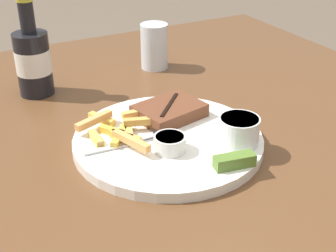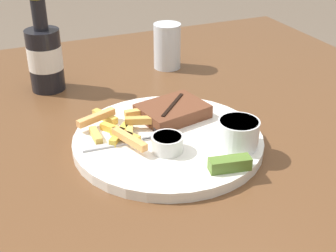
{
  "view_description": "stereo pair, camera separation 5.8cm",
  "coord_description": "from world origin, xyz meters",
  "px_view_note": "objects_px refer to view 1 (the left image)",
  "views": [
    {
      "loc": [
        -0.32,
        -0.61,
        1.18
      ],
      "look_at": [
        0.0,
        0.0,
        0.8
      ],
      "focal_mm": 50.0,
      "sensor_mm": 36.0,
      "label": 1
    },
    {
      "loc": [
        -0.27,
        -0.64,
        1.18
      ],
      "look_at": [
        0.0,
        0.0,
        0.8
      ],
      "focal_mm": 50.0,
      "sensor_mm": 36.0,
      "label": 2
    }
  ],
  "objects_px": {
    "beer_bottle": "(33,60)",
    "drinking_glass": "(154,46)",
    "pickle_spear": "(234,161)",
    "fork_utensil": "(120,146)",
    "coleslaw_cup": "(239,129)",
    "steak_portion": "(169,111)",
    "knife_utensil": "(154,124)",
    "dipping_sauce_cup": "(170,143)",
    "dinner_plate": "(168,141)"
  },
  "relations": [
    {
      "from": "knife_utensil",
      "to": "drinking_glass",
      "type": "xyz_separation_m",
      "value": [
        0.15,
        0.29,
        0.03
      ]
    },
    {
      "from": "pickle_spear",
      "to": "fork_utensil",
      "type": "height_order",
      "value": "pickle_spear"
    },
    {
      "from": "coleslaw_cup",
      "to": "fork_utensil",
      "type": "relative_size",
      "value": 0.51
    },
    {
      "from": "dinner_plate",
      "to": "drinking_glass",
      "type": "distance_m",
      "value": 0.37
    },
    {
      "from": "pickle_spear",
      "to": "drinking_glass",
      "type": "relative_size",
      "value": 0.63
    },
    {
      "from": "dipping_sauce_cup",
      "to": "steak_portion",
      "type": "bearing_deg",
      "value": 62.3
    },
    {
      "from": "steak_portion",
      "to": "fork_utensil",
      "type": "bearing_deg",
      "value": -155.28
    },
    {
      "from": "coleslaw_cup",
      "to": "beer_bottle",
      "type": "distance_m",
      "value": 0.46
    },
    {
      "from": "coleslaw_cup",
      "to": "dinner_plate",
      "type": "bearing_deg",
      "value": 141.17
    },
    {
      "from": "dipping_sauce_cup",
      "to": "beer_bottle",
      "type": "xyz_separation_m",
      "value": [
        -0.13,
        0.36,
        0.04
      ]
    },
    {
      "from": "fork_utensil",
      "to": "drinking_glass",
      "type": "distance_m",
      "value": 0.4
    },
    {
      "from": "drinking_glass",
      "to": "fork_utensil",
      "type": "bearing_deg",
      "value": -124.58
    },
    {
      "from": "dinner_plate",
      "to": "beer_bottle",
      "type": "xyz_separation_m",
      "value": [
        -0.14,
        0.32,
        0.07
      ]
    },
    {
      "from": "fork_utensil",
      "to": "knife_utensil",
      "type": "bearing_deg",
      "value": 29.64
    },
    {
      "from": "coleslaw_cup",
      "to": "fork_utensil",
      "type": "bearing_deg",
      "value": 155.77
    },
    {
      "from": "dinner_plate",
      "to": "coleslaw_cup",
      "type": "distance_m",
      "value": 0.12
    },
    {
      "from": "pickle_spear",
      "to": "beer_bottle",
      "type": "bearing_deg",
      "value": 113.0
    },
    {
      "from": "knife_utensil",
      "to": "steak_portion",
      "type": "bearing_deg",
      "value": -54.09
    },
    {
      "from": "steak_portion",
      "to": "pickle_spear",
      "type": "relative_size",
      "value": 1.98
    },
    {
      "from": "dipping_sauce_cup",
      "to": "beer_bottle",
      "type": "height_order",
      "value": "beer_bottle"
    },
    {
      "from": "steak_portion",
      "to": "dipping_sauce_cup",
      "type": "xyz_separation_m",
      "value": [
        -0.06,
        -0.1,
        0.0
      ]
    },
    {
      "from": "pickle_spear",
      "to": "fork_utensil",
      "type": "bearing_deg",
      "value": 134.36
    },
    {
      "from": "pickle_spear",
      "to": "fork_utensil",
      "type": "distance_m",
      "value": 0.19
    },
    {
      "from": "dinner_plate",
      "to": "coleslaw_cup",
      "type": "height_order",
      "value": "coleslaw_cup"
    },
    {
      "from": "fork_utensil",
      "to": "pickle_spear",
      "type": "bearing_deg",
      "value": -41.6
    },
    {
      "from": "dipping_sauce_cup",
      "to": "pickle_spear",
      "type": "relative_size",
      "value": 0.78
    },
    {
      "from": "coleslaw_cup",
      "to": "beer_bottle",
      "type": "xyz_separation_m",
      "value": [
        -0.24,
        0.4,
        0.03
      ]
    },
    {
      "from": "knife_utensil",
      "to": "fork_utensil",
      "type": "bearing_deg",
      "value": 128.64
    },
    {
      "from": "drinking_glass",
      "to": "dipping_sauce_cup",
      "type": "bearing_deg",
      "value": -112.98
    },
    {
      "from": "beer_bottle",
      "to": "dinner_plate",
      "type": "bearing_deg",
      "value": -65.7
    },
    {
      "from": "steak_portion",
      "to": "drinking_glass",
      "type": "relative_size",
      "value": 1.25
    },
    {
      "from": "beer_bottle",
      "to": "steak_portion",
      "type": "bearing_deg",
      "value": -55.04
    },
    {
      "from": "steak_portion",
      "to": "beer_bottle",
      "type": "xyz_separation_m",
      "value": [
        -0.18,
        0.26,
        0.05
      ]
    },
    {
      "from": "dinner_plate",
      "to": "pickle_spear",
      "type": "bearing_deg",
      "value": -70.34
    },
    {
      "from": "knife_utensil",
      "to": "beer_bottle",
      "type": "xyz_separation_m",
      "value": [
        -0.14,
        0.28,
        0.05
      ]
    },
    {
      "from": "steak_portion",
      "to": "fork_utensil",
      "type": "xyz_separation_m",
      "value": [
        -0.12,
        -0.06,
        -0.01
      ]
    },
    {
      "from": "pickle_spear",
      "to": "dinner_plate",
      "type": "bearing_deg",
      "value": 109.66
    },
    {
      "from": "coleslaw_cup",
      "to": "dipping_sauce_cup",
      "type": "relative_size",
      "value": 1.3
    },
    {
      "from": "dipping_sauce_cup",
      "to": "drinking_glass",
      "type": "xyz_separation_m",
      "value": [
        0.16,
        0.38,
        0.02
      ]
    },
    {
      "from": "beer_bottle",
      "to": "drinking_glass",
      "type": "height_order",
      "value": "beer_bottle"
    },
    {
      "from": "fork_utensil",
      "to": "knife_utensil",
      "type": "distance_m",
      "value": 0.09
    },
    {
      "from": "steak_portion",
      "to": "drinking_glass",
      "type": "height_order",
      "value": "drinking_glass"
    },
    {
      "from": "fork_utensil",
      "to": "dinner_plate",
      "type": "bearing_deg",
      "value": -0.0
    },
    {
      "from": "beer_bottle",
      "to": "drinking_glass",
      "type": "relative_size",
      "value": 2.0
    },
    {
      "from": "coleslaw_cup",
      "to": "pickle_spear",
      "type": "distance_m",
      "value": 0.07
    },
    {
      "from": "steak_portion",
      "to": "beer_bottle",
      "type": "distance_m",
      "value": 0.32
    },
    {
      "from": "pickle_spear",
      "to": "fork_utensil",
      "type": "relative_size",
      "value": 0.5
    },
    {
      "from": "dinner_plate",
      "to": "steak_portion",
      "type": "bearing_deg",
      "value": 60.17
    },
    {
      "from": "coleslaw_cup",
      "to": "drinking_glass",
      "type": "height_order",
      "value": "drinking_glass"
    },
    {
      "from": "fork_utensil",
      "to": "drinking_glass",
      "type": "xyz_separation_m",
      "value": [
        0.23,
        0.33,
        0.03
      ]
    }
  ]
}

